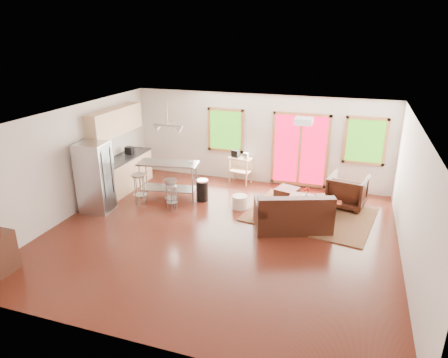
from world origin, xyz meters
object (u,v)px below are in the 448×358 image
(island, at_px, (168,174))
(kitchen_cart, at_px, (240,161))
(coffee_table, at_px, (309,200))
(refrigerator, at_px, (95,177))
(loveseat, at_px, (293,215))
(rug, at_px, (310,214))
(armchair, at_px, (347,190))
(ottoman, at_px, (287,195))

(island, bearing_deg, kitchen_cart, 48.31)
(coffee_table, height_order, refrigerator, refrigerator)
(loveseat, xyz_separation_m, refrigerator, (-4.78, -0.53, 0.52))
(rug, relative_size, armchair, 3.16)
(rug, bearing_deg, island, -179.02)
(coffee_table, distance_m, ottoman, 0.86)
(ottoman, height_order, kitchen_cart, kitchen_cart)
(rug, xyz_separation_m, refrigerator, (-5.08, -1.38, 0.86))
(ottoman, relative_size, island, 0.32)
(armchair, relative_size, refrigerator, 0.53)
(rug, relative_size, kitchen_cart, 2.95)
(island, bearing_deg, coffee_table, 3.13)
(rug, bearing_deg, coffee_table, 112.27)
(kitchen_cart, bearing_deg, ottoman, -30.29)
(rug, relative_size, ottoman, 5.46)
(rug, bearing_deg, armchair, 45.46)
(rug, xyz_separation_m, ottoman, (-0.69, 0.70, 0.16))
(kitchen_cart, bearing_deg, island, -131.69)
(loveseat, bearing_deg, rug, 50.29)
(ottoman, height_order, refrigerator, refrigerator)
(ottoman, relative_size, kitchen_cart, 0.54)
(island, height_order, kitchen_cart, island)
(refrigerator, height_order, island, refrigerator)
(refrigerator, bearing_deg, ottoman, 18.61)
(ottoman, bearing_deg, island, -166.02)
(coffee_table, distance_m, refrigerator, 5.28)
(loveseat, xyz_separation_m, kitchen_cart, (-1.96, 2.46, 0.32))
(armchair, bearing_deg, coffee_table, 49.29)
(rug, xyz_separation_m, coffee_table, (-0.06, 0.14, 0.32))
(refrigerator, distance_m, island, 1.88)
(loveseat, relative_size, armchair, 2.06)
(armchair, distance_m, refrigerator, 6.31)
(ottoman, height_order, island, island)
(rug, distance_m, armchair, 1.24)
(ottoman, relative_size, refrigerator, 0.31)
(ottoman, bearing_deg, refrigerator, -154.71)
(loveseat, relative_size, ottoman, 3.56)
(loveseat, height_order, refrigerator, refrigerator)
(coffee_table, bearing_deg, rug, -67.73)
(armchair, xyz_separation_m, refrigerator, (-5.89, -2.20, 0.41))
(armchair, bearing_deg, refrigerator, 31.40)
(refrigerator, distance_m, kitchen_cart, 4.12)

